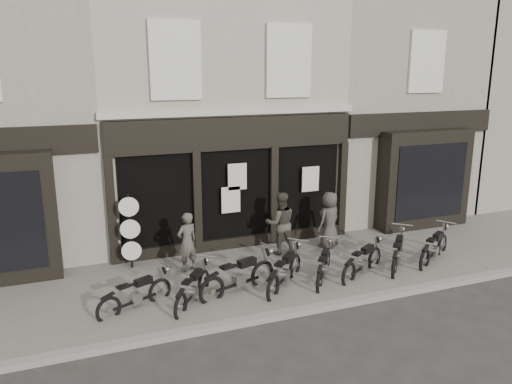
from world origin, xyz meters
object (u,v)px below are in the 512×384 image
object	(u,v)px
motorcycle_7	(434,250)
advert_sign_post	(130,235)
motorcycle_2	(239,279)
man_left	(187,242)
motorcycle_6	(398,255)
motorcycle_4	(324,268)
motorcycle_3	(285,274)
motorcycle_1	(193,291)
man_right	(329,220)
motorcycle_0	(136,297)
motorcycle_5	(363,264)
man_centre	(280,223)

from	to	relation	value
motorcycle_7	advert_sign_post	bearing A→B (deg)	131.28
motorcycle_2	man_left	world-z (taller)	man_left
motorcycle_2	motorcycle_6	world-z (taller)	motorcycle_2
motorcycle_4	advert_sign_post	distance (m)	5.02
motorcycle_3	motorcycle_7	world-z (taller)	motorcycle_3
motorcycle_7	motorcycle_6	bearing A→B (deg)	145.96
advert_sign_post	motorcycle_1	bearing A→B (deg)	-59.47
man_right	advert_sign_post	xyz separation A→B (m)	(-5.57, 0.46, 0.08)
motorcycle_1	motorcycle_3	xyz separation A→B (m)	(2.27, 0.05, 0.04)
motorcycle_4	man_left	bearing A→B (deg)	98.08
motorcycle_4	motorcycle_1	bearing A→B (deg)	128.23
motorcycle_3	motorcycle_2	bearing A→B (deg)	131.74
motorcycle_0	motorcycle_6	xyz separation A→B (m)	(6.82, -0.02, 0.04)
motorcycle_0	motorcycle_1	size ratio (longest dim) A/B	1.08
motorcycle_5	advert_sign_post	distance (m)	6.01
motorcycle_3	motorcycle_6	size ratio (longest dim) A/B	0.98
motorcycle_6	motorcycle_0	bearing A→B (deg)	132.08
motorcycle_3	motorcycle_6	bearing A→B (deg)	-43.03
motorcycle_2	motorcycle_5	bearing A→B (deg)	-21.16
motorcycle_3	man_centre	distance (m)	2.22
motorcycle_4	motorcycle_7	bearing A→B (deg)	-53.32
motorcycle_1	motorcycle_6	size ratio (longest dim) A/B	0.96
motorcycle_2	motorcycle_7	bearing A→B (deg)	-18.93
motorcycle_1	motorcycle_7	distance (m)	6.74
motorcycle_4	advert_sign_post	xyz separation A→B (m)	(-4.38, 2.37, 0.66)
motorcycle_2	advert_sign_post	bearing A→B (deg)	114.34
man_centre	advert_sign_post	size ratio (longest dim) A/B	0.84
motorcycle_1	motorcycle_4	world-z (taller)	motorcycle_4
motorcycle_1	motorcycle_2	distance (m)	1.14
motorcycle_4	motorcycle_6	distance (m)	2.23
motorcycle_3	advert_sign_post	size ratio (longest dim) A/B	0.79
motorcycle_1	motorcycle_7	world-z (taller)	motorcycle_7
motorcycle_5	man_centre	world-z (taller)	man_centre
man_left	man_right	bearing A→B (deg)	162.41
motorcycle_0	advert_sign_post	bearing A→B (deg)	60.34
motorcycle_0	motorcycle_3	distance (m)	3.51
motorcycle_0	motorcycle_7	distance (m)	7.97
motorcycle_1	man_left	size ratio (longest dim) A/B	1.04
motorcycle_1	motorcycle_4	size ratio (longest dim) A/B	0.97
motorcycle_7	man_right	world-z (taller)	man_right
motorcycle_2	motorcycle_7	xyz separation A→B (m)	(5.60, -0.04, -0.02)
motorcycle_2	man_right	xyz separation A→B (m)	(3.41, 1.87, 0.53)
man_left	advert_sign_post	bearing A→B (deg)	-48.57
motorcycle_6	man_right	distance (m)	2.20
motorcycle_0	man_left	xyz separation A→B (m)	(1.53, 1.61, 0.54)
man_right	motorcycle_5	bearing A→B (deg)	61.59
motorcycle_0	motorcycle_3	world-z (taller)	motorcycle_3
motorcycle_3	motorcycle_5	bearing A→B (deg)	-46.47
motorcycle_6	motorcycle_7	xyz separation A→B (m)	(1.16, -0.05, -0.00)
motorcycle_0	motorcycle_4	bearing A→B (deg)	-25.24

